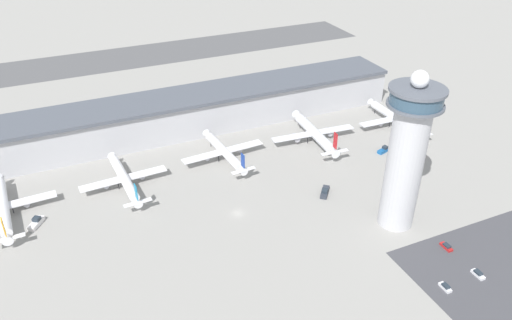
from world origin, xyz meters
TOP-DOWN VIEW (x-y plane):
  - ground_plane at (0.00, 0.00)m, footprint 1000.00×1000.00m
  - terminal_building at (0.00, 70.00)m, footprint 212.38×25.00m
  - runway_strip at (0.00, 183.83)m, footprint 318.57×44.00m
  - control_tower at (48.50, -27.02)m, footprint 17.71×17.71m
  - parking_lot_surface at (67.75, -59.18)m, footprint 64.00×40.00m
  - airplane_gate_alpha at (-76.73, 32.92)m, footprint 36.41×42.74m
  - airplane_gate_bravo at (-33.75, 33.48)m, footprint 33.95×39.01m
  - airplane_gate_charlie at (8.71, 36.79)m, footprint 36.46×37.70m
  - airplane_gate_delta at (51.42, 35.27)m, footprint 39.40×40.72m
  - airplane_gate_echo at (94.34, 33.24)m, footprint 36.24×41.17m
  - service_truck_catering at (75.22, 15.20)m, footprint 7.02×4.06m
  - service_truck_fuel at (-66.88, 22.54)m, footprint 6.25×7.54m
  - service_truck_baggage at (34.94, -2.06)m, footprint 7.09×7.79m
  - car_red_hatchback at (55.17, -59.22)m, footprint 1.86×4.59m
  - car_maroon_suv at (55.36, -45.34)m, footprint 1.85×4.64m
  - car_blue_compact at (42.14, -59.39)m, footprint 1.77×4.23m

SIDE VIEW (x-z plane):
  - ground_plane at x=0.00m, z-range 0.00..0.00m
  - runway_strip at x=0.00m, z-range 0.00..0.01m
  - parking_lot_surface at x=67.75m, z-range 0.00..0.01m
  - car_maroon_suv at x=55.36m, z-range -0.16..1.28m
  - car_blue_compact at x=42.14m, z-range -0.17..1.38m
  - car_red_hatchback at x=55.17m, z-range -0.17..1.38m
  - service_truck_baggage at x=34.94m, z-range -0.37..2.04m
  - service_truck_catering at x=75.22m, z-range -0.40..2.18m
  - service_truck_fuel at x=-66.88m, z-range -0.44..2.42m
  - airplane_gate_alpha at x=-76.73m, z-range -2.20..9.90m
  - airplane_gate_bravo at x=-33.75m, z-range -1.85..10.04m
  - airplane_gate_echo at x=94.34m, z-range -1.75..10.37m
  - airplane_gate_charlie at x=8.71m, z-range -1.61..10.53m
  - airplane_gate_delta at x=51.42m, z-range -2.24..11.81m
  - terminal_building at x=0.00m, z-range 0.10..18.01m
  - control_tower at x=48.50m, z-range 0.03..56.32m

